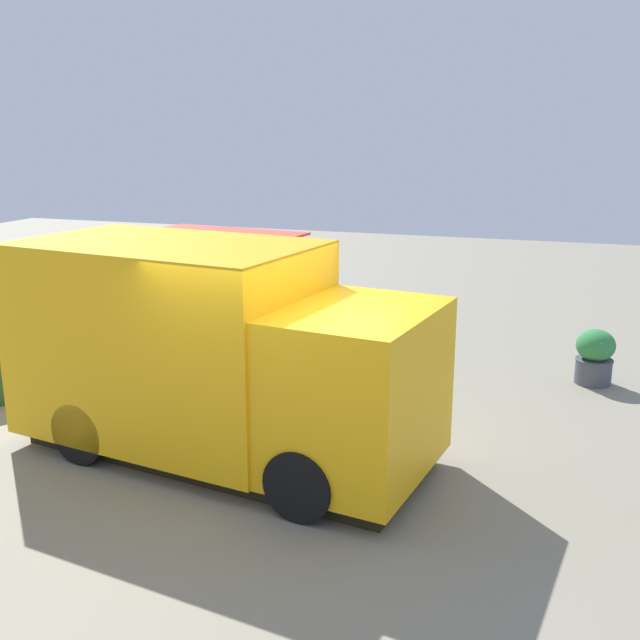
{
  "coord_description": "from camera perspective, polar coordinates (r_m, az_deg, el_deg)",
  "views": [
    {
      "loc": [
        6.99,
        2.87,
        3.78
      ],
      "look_at": [
        -2.42,
        -0.35,
        1.21
      ],
      "focal_mm": 41.1,
      "sensor_mm": 36.0,
      "label": 1
    }
  ],
  "objects": [
    {
      "name": "planter_flowering_far",
      "position": [
        11.99,
        20.61,
        -2.63
      ],
      "size": [
        0.58,
        0.58,
        0.86
      ],
      "color": "#474D58",
      "rests_on": "ground_plane"
    },
    {
      "name": "ground_plane",
      "position": [
        8.45,
        -3.15,
        -12.13
      ],
      "size": [
        40.0,
        40.0,
        0.0
      ],
      "primitive_type": "plane",
      "color": "gray"
    },
    {
      "name": "food_truck",
      "position": [
        8.72,
        -8.28,
        -2.84
      ],
      "size": [
        3.25,
        5.21,
        2.53
      ],
      "color": "#F9B011",
      "rests_on": "ground_plane"
    },
    {
      "name": "planter_flowering_near",
      "position": [
        13.31,
        -9.74,
        -0.61
      ],
      "size": [
        0.4,
        0.4,
        0.68
      ],
      "color": "#40464F",
      "rests_on": "ground_plane"
    }
  ]
}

